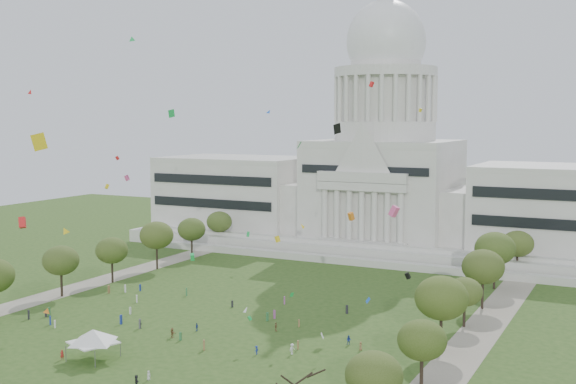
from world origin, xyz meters
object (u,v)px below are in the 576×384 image
at_px(capitol, 384,178).
at_px(event_tent, 93,336).
at_px(big_bare_tree, 298,381).
at_px(person_0, 361,346).

bearing_deg(capitol, event_tent, -93.61).
xyz_separation_m(big_bare_tree, person_0, (-6.75, 39.61, -7.90)).
bearing_deg(event_tent, big_bare_tree, -17.39).
bearing_deg(big_bare_tree, person_0, 99.67).
distance_m(big_bare_tree, person_0, 40.95).
bearing_deg(big_bare_tree, event_tent, 162.61).
relative_size(capitol, event_tent, 12.92).
bearing_deg(capitol, person_0, -72.96).
distance_m(capitol, big_bare_tree, 147.23).
bearing_deg(person_0, event_tent, -87.40).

